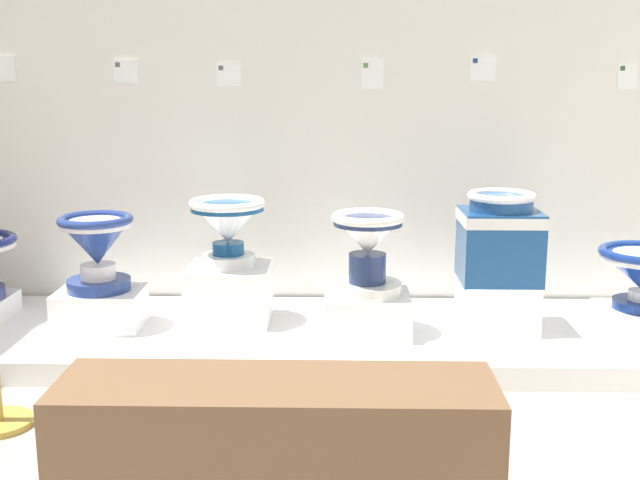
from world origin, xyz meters
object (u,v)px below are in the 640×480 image
at_px(info_placard_sixth, 628,76).
at_px(info_placard_fifth, 483,68).
at_px(plinth_block_leftmost, 100,308).
at_px(info_placard_second, 126,71).
at_px(plinth_block_pale_glazed, 229,294).
at_px(antique_toilet_central_ornate, 500,235).
at_px(plinth_block_squat_floral, 367,313).
at_px(plinth_block_rightmost, 640,319).
at_px(museum_bench, 277,446).
at_px(antique_toilet_squat_floral, 368,244).
at_px(plinth_block_central_ornate, 496,304).
at_px(info_placard_third, 229,74).
at_px(antique_toilet_pale_glazed, 228,223).
at_px(info_placard_first, 2,69).
at_px(info_placard_fourth, 372,74).
at_px(antique_toilet_leftmost, 97,244).

bearing_deg(info_placard_sixth, info_placard_fifth, 180.00).
bearing_deg(plinth_block_leftmost, info_placard_second, 86.41).
xyz_separation_m(plinth_block_pale_glazed, antique_toilet_central_ornate, (1.26, -0.07, 0.31)).
relative_size(plinth_block_squat_floral, info_placard_second, 3.06).
relative_size(antique_toilet_central_ornate, plinth_block_rightmost, 1.15).
bearing_deg(plinth_block_leftmost, plinth_block_rightmost, 0.34).
bearing_deg(plinth_block_pale_glazed, museum_bench, -77.13).
height_order(antique_toilet_squat_floral, plinth_block_rightmost, antique_toilet_squat_floral).
distance_m(plinth_block_central_ornate, info_placard_third, 1.74).
distance_m(plinth_block_leftmost, info_placard_sixth, 2.81).
bearing_deg(plinth_block_rightmost, antique_toilet_central_ornate, 178.44).
bearing_deg(antique_toilet_pale_glazed, plinth_block_rightmost, -2.72).
distance_m(plinth_block_leftmost, antique_toilet_central_ornate, 1.88).
xyz_separation_m(plinth_block_rightmost, info_placard_sixth, (0.04, 0.52, 1.10)).
bearing_deg(info_placard_sixth, info_placard_third, 180.00).
xyz_separation_m(plinth_block_leftmost, plinth_block_squat_floral, (1.24, -0.05, 0.00)).
xyz_separation_m(antique_toilet_squat_floral, plinth_block_rightmost, (1.27, 0.07, -0.37)).
height_order(info_placard_fifth, info_placard_sixth, info_placard_fifth).
relative_size(info_placard_first, museum_bench, 0.10).
height_order(plinth_block_rightmost, info_placard_fourth, info_placard_fourth).
bearing_deg(info_placard_first, plinth_block_central_ornate, -11.51).
bearing_deg(plinth_block_squat_floral, info_placard_sixth, 24.15).
distance_m(info_placard_third, museum_bench, 2.23).
bearing_deg(antique_toilet_squat_floral, info_placard_sixth, 24.15).
relative_size(info_placard_third, museum_bench, 0.10).
distance_m(plinth_block_rightmost, museum_bench, 2.11).
height_order(antique_toilet_leftmost, info_placard_third, info_placard_third).
distance_m(antique_toilet_pale_glazed, info_placard_second, 0.99).
height_order(antique_toilet_leftmost, antique_toilet_central_ornate, antique_toilet_central_ornate).
bearing_deg(plinth_block_rightmost, plinth_block_central_ornate, 178.44).
bearing_deg(antique_toilet_central_ornate, plinth_block_rightmost, -1.56).
height_order(info_placard_fourth, info_placard_fifth, info_placard_fifth).
bearing_deg(plinth_block_leftmost, museum_bench, -56.11).
bearing_deg(plinth_block_pale_glazed, info_placard_sixth, 12.25).
relative_size(antique_toilet_squat_floral, info_placard_sixth, 2.90).
xyz_separation_m(plinth_block_rightmost, info_placard_first, (-3.11, 0.52, 1.14)).
bearing_deg(antique_toilet_pale_glazed, info_placard_fourth, 31.78).
bearing_deg(plinth_block_leftmost, antique_toilet_central_ornate, 1.03).
height_order(plinth_block_central_ornate, info_placard_fourth, info_placard_fourth).
xyz_separation_m(antique_toilet_central_ornate, info_placard_first, (-2.44, 0.50, 0.75)).
relative_size(plinth_block_rightmost, info_placard_second, 2.84).
distance_m(antique_toilet_central_ornate, plinth_block_rightmost, 0.77).
height_order(info_placard_fifth, museum_bench, info_placard_fifth).
relative_size(info_placard_first, info_placard_fifth, 1.05).
height_order(plinth_block_leftmost, antique_toilet_leftmost, antique_toilet_leftmost).
bearing_deg(info_placard_second, plinth_block_rightmost, -11.77).
relative_size(plinth_block_leftmost, plinth_block_squat_floral, 1.01).
xyz_separation_m(antique_toilet_leftmost, plinth_block_squat_floral, (1.24, -0.05, -0.30)).
bearing_deg(info_placard_first, plinth_block_leftmost, -41.69).
xyz_separation_m(plinth_block_rightmost, info_placard_second, (-2.48, 0.52, 1.12)).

